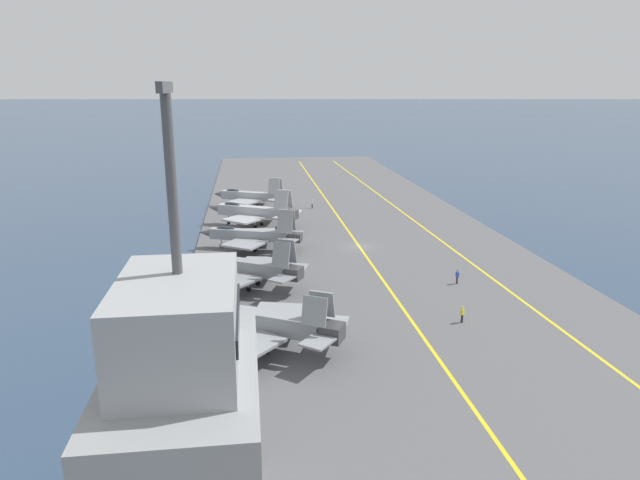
# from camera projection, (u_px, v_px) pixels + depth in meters

# --- Properties ---
(ground_plane) EXTENTS (2000.00, 2000.00, 0.00)m
(ground_plane) POSITION_uv_depth(u_px,v_px,m) (359.00, 249.00, 88.96)
(ground_plane) COLOR #2D425B
(carrier_deck) EXTENTS (226.78, 50.31, 0.40)m
(carrier_deck) POSITION_uv_depth(u_px,v_px,m) (359.00, 247.00, 88.90)
(carrier_deck) COLOR #565659
(carrier_deck) RESTS_ON ground
(deck_stripe_foul_line) EXTENTS (204.05, 5.47, 0.01)m
(deck_stripe_foul_line) POSITION_uv_depth(u_px,v_px,m) (444.00, 243.00, 90.53)
(deck_stripe_foul_line) COLOR yellow
(deck_stripe_foul_line) RESTS_ON carrier_deck
(deck_stripe_centerline) EXTENTS (204.10, 0.36, 0.01)m
(deck_stripe_centerline) POSITION_uv_depth(u_px,v_px,m) (359.00, 246.00, 88.85)
(deck_stripe_centerline) COLOR yellow
(deck_stripe_centerline) RESTS_ON carrier_deck
(parked_jet_nearest) EXTENTS (13.27, 16.30, 6.17)m
(parked_jet_nearest) POSITION_uv_depth(u_px,v_px,m) (263.00, 322.00, 54.08)
(parked_jet_nearest) COLOR gray
(parked_jet_nearest) RESTS_ON carrier_deck
(parked_jet_second) EXTENTS (12.64, 14.99, 6.62)m
(parked_jet_second) POSITION_uv_depth(u_px,v_px,m) (247.00, 267.00, 69.93)
(parked_jet_second) COLOR gray
(parked_jet_second) RESTS_ON carrier_deck
(parked_jet_third) EXTENTS (12.41, 16.44, 6.34)m
(parked_jet_third) POSITION_uv_depth(u_px,v_px,m) (252.00, 235.00, 86.50)
(parked_jet_third) COLOR gray
(parked_jet_third) RESTS_ON carrier_deck
(parked_jet_fourth) EXTENTS (13.49, 16.90, 6.91)m
(parked_jet_fourth) POSITION_uv_depth(u_px,v_px,m) (254.00, 212.00, 100.32)
(parked_jet_fourth) COLOR #A8AAAF
(parked_jet_fourth) RESTS_ON carrier_deck
(parked_jet_fifth) EXTENTS (12.27, 16.08, 6.32)m
(parked_jet_fifth) POSITION_uv_depth(u_px,v_px,m) (251.00, 196.00, 115.94)
(parked_jet_fifth) COLOR #9EA3A8
(parked_jet_fifth) RESTS_ON carrier_deck
(crew_blue_vest) EXTENTS (0.45, 0.38, 1.85)m
(crew_blue_vest) POSITION_uv_depth(u_px,v_px,m) (457.00, 276.00, 71.81)
(crew_blue_vest) COLOR #383328
(crew_blue_vest) RESTS_ON carrier_deck
(crew_white_vest) EXTENTS (0.40, 0.30, 1.82)m
(crew_white_vest) POSITION_uv_depth(u_px,v_px,m) (312.00, 204.00, 115.70)
(crew_white_vest) COLOR #383328
(crew_white_vest) RESTS_ON carrier_deck
(crew_yellow_vest) EXTENTS (0.43, 0.46, 1.79)m
(crew_yellow_vest) POSITION_uv_depth(u_px,v_px,m) (462.00, 314.00, 60.11)
(crew_yellow_vest) COLOR #232328
(crew_yellow_vest) RESTS_ON carrier_deck
(island_tower) EXTENTS (13.27, 7.46, 24.47)m
(island_tower) POSITION_uv_depth(u_px,v_px,m) (187.00, 440.00, 29.16)
(island_tower) COLOR gray
(island_tower) RESTS_ON carrier_deck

